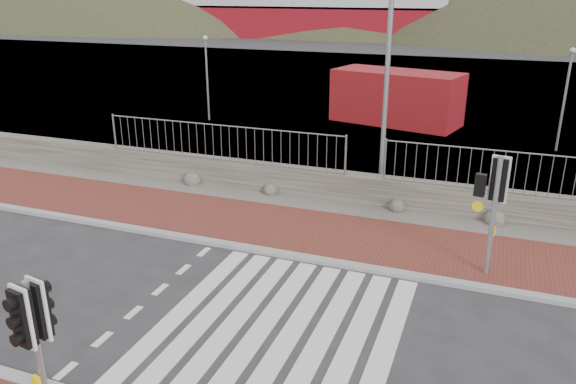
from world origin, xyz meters
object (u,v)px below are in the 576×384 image
at_px(traffic_signal_far, 495,191).
at_px(streetlight, 394,37).
at_px(traffic_signal_near, 33,326).
at_px(shipping_container, 396,97).

height_order(traffic_signal_far, streetlight, streetlight).
xyz_separation_m(traffic_signal_far, streetlight, (-3.21, 4.33, 2.86)).
distance_m(traffic_signal_near, streetlight, 12.47).
bearing_deg(streetlight, traffic_signal_far, -47.08).
relative_size(traffic_signal_far, shipping_container, 0.48).
distance_m(traffic_signal_far, shipping_container, 15.60).
bearing_deg(streetlight, traffic_signal_near, -96.49).
bearing_deg(traffic_signal_near, streetlight, 87.43).
xyz_separation_m(traffic_signal_far, shipping_container, (-4.80, 14.82, -0.82)).
bearing_deg(shipping_container, traffic_signal_near, -79.28).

